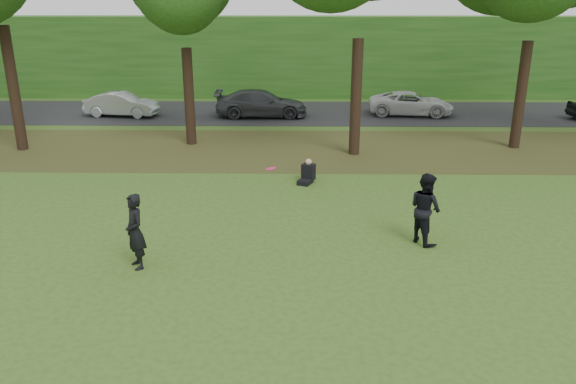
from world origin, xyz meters
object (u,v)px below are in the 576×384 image
Objects in this scene: player_right at (425,208)px; frisbee at (271,168)px; player_left at (135,232)px; seated_person at (307,174)px.

frisbee is (-3.97, -0.46, 1.20)m from player_right.
seated_person is at bearing 113.65° from player_left.
player_right is at bearing -35.02° from seated_person.
player_left is 7.29m from player_right.
frisbee reaches higher than player_left.
player_right is at bearing 6.54° from frisbee.
player_right reaches higher than seated_person.
player_left is 3.56m from frisbee.
player_right is (7.12, 1.57, 0.03)m from player_left.
seated_person is at bearing 2.29° from player_right.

